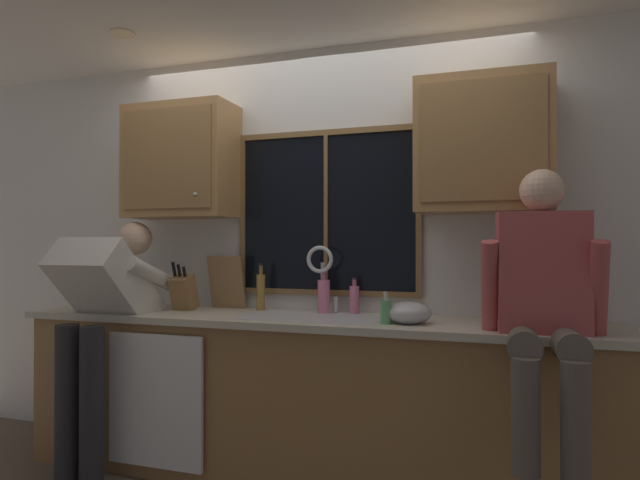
{
  "coord_description": "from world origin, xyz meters",
  "views": [
    {
      "loc": [
        1.07,
        -3.21,
        1.33
      ],
      "look_at": [
        0.1,
        -0.3,
        1.35
      ],
      "focal_mm": 30.71,
      "sensor_mm": 36.0,
      "label": 1
    }
  ],
  "objects": [
    {
      "name": "bottle_tall_clear",
      "position": [
        0.24,
        -0.08,
        1.01
      ],
      "size": [
        0.06,
        0.06,
        0.21
      ],
      "color": "pink",
      "rests_on": "countertop"
    },
    {
      "name": "knife_block",
      "position": [
        -0.81,
        -0.26,
        1.03
      ],
      "size": [
        0.12,
        0.18,
        0.32
      ],
      "color": "olive",
      "rests_on": "countertop"
    },
    {
      "name": "window_frame_left",
      "position": [
        -0.52,
        -0.02,
        1.52
      ],
      "size": [
        0.03,
        0.02,
        0.95
      ],
      "primitive_type": "cube",
      "color": "brown"
    },
    {
      "name": "soap_dispenser",
      "position": [
        0.5,
        -0.43,
        0.98
      ],
      "size": [
        0.06,
        0.07,
        0.17
      ],
      "color": "#59A566",
      "rests_on": "countertop"
    },
    {
      "name": "window_mullion_center",
      "position": [
        0.05,
        -0.02,
        1.52
      ],
      "size": [
        0.02,
        0.02,
        0.95
      ],
      "primitive_type": "cube",
      "color": "brown"
    },
    {
      "name": "sink",
      "position": [
        0.05,
        -0.3,
        0.82
      ],
      "size": [
        0.8,
        0.46,
        0.21
      ],
      "color": "#B7B7BC",
      "rests_on": "lower_cabinet_run"
    },
    {
      "name": "upper_cabinet_left",
      "position": [
        -0.89,
        -0.17,
        1.86
      ],
      "size": [
        0.7,
        0.36,
        0.72
      ],
      "color": "#A87A47"
    },
    {
      "name": "ceiling_downlight_left",
      "position": [
        -1.0,
        -0.6,
        2.54
      ],
      "size": [
        0.14,
        0.14,
        0.01
      ],
      "primitive_type": "cylinder",
      "color": "#FFEAB2"
    },
    {
      "name": "cutting_board",
      "position": [
        -0.6,
        -0.09,
        1.09
      ],
      "size": [
        0.24,
        0.09,
        0.34
      ],
      "primitive_type": "cube",
      "rotation": [
        0.21,
        0.0,
        0.0
      ],
      "color": "#997047",
      "rests_on": "countertop"
    },
    {
      "name": "window_frame_bottom",
      "position": [
        0.05,
        -0.02,
        1.03
      ],
      "size": [
        1.17,
        0.02,
        0.04
      ],
      "primitive_type": "cube",
      "color": "brown"
    },
    {
      "name": "window_frame_right",
      "position": [
        0.61,
        -0.02,
        1.52
      ],
      "size": [
        0.03,
        0.02,
        0.95
      ],
      "primitive_type": "cube",
      "color": "brown"
    },
    {
      "name": "mixing_bowl",
      "position": [
        0.61,
        -0.37,
        0.97
      ],
      "size": [
        0.24,
        0.24,
        0.12
      ],
      "primitive_type": "ellipsoid",
      "color": "#B7B7BC",
      "rests_on": "countertop"
    },
    {
      "name": "faucet",
      "position": [
        0.05,
        -0.12,
        1.17
      ],
      "size": [
        0.18,
        0.09,
        0.4
      ],
      "color": "silver",
      "rests_on": "countertop"
    },
    {
      "name": "person_standing",
      "position": [
        -1.15,
        -0.58,
        0.93
      ],
      "size": [
        0.53,
        0.72,
        1.47
      ],
      "color": "#262628",
      "rests_on": "floor"
    },
    {
      "name": "person_sitting_on_counter",
      "position": [
        1.25,
        -0.57,
        1.1
      ],
      "size": [
        0.54,
        0.61,
        1.26
      ],
      "color": "#595147",
      "rests_on": "countertop"
    },
    {
      "name": "bottle_green_glass",
      "position": [
        0.07,
        -0.12,
        1.03
      ],
      "size": [
        0.07,
        0.07,
        0.26
      ],
      "color": "pink",
      "rests_on": "countertop"
    },
    {
      "name": "back_wall",
      "position": [
        0.0,
        0.06,
        1.27
      ],
      "size": [
        5.73,
        0.12,
        2.55
      ],
      "primitive_type": "cube",
      "color": "silver",
      "rests_on": "floor"
    },
    {
      "name": "bottle_amber_small",
      "position": [
        -0.35,
        -0.11,
        1.04
      ],
      "size": [
        0.05,
        0.05,
        0.29
      ],
      "color": "olive",
      "rests_on": "countertop"
    },
    {
      "name": "window_glass",
      "position": [
        0.05,
        -0.01,
        1.52
      ],
      "size": [
        1.1,
        0.02,
        0.95
      ],
      "primitive_type": "cube",
      "color": "black"
    },
    {
      "name": "window_frame_top",
      "position": [
        0.05,
        -0.02,
        2.02
      ],
      "size": [
        1.17,
        0.02,
        0.04
      ],
      "primitive_type": "cube",
      "color": "brown"
    },
    {
      "name": "countertop",
      "position": [
        0.0,
        -0.31,
        0.9
      ],
      "size": [
        3.39,
        0.62,
        0.04
      ],
      "primitive_type": "cube",
      "color": "beige",
      "rests_on": "lower_cabinet_run"
    },
    {
      "name": "dishwasher_front",
      "position": [
        -0.77,
        -0.61,
        0.46
      ],
      "size": [
        0.6,
        0.02,
        0.74
      ],
      "primitive_type": "cube",
      "color": "white"
    },
    {
      "name": "upper_cabinet_right",
      "position": [
        0.98,
        -0.17,
        1.86
      ],
      "size": [
        0.7,
        0.36,
        0.72
      ],
      "color": "#A87A47"
    },
    {
      "name": "lower_cabinet_run",
      "position": [
        0.0,
        -0.29,
        0.44
      ],
      "size": [
        3.33,
        0.58,
        0.88
      ],
      "primitive_type": "cube",
      "color": "olive",
      "rests_on": "floor"
    }
  ]
}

